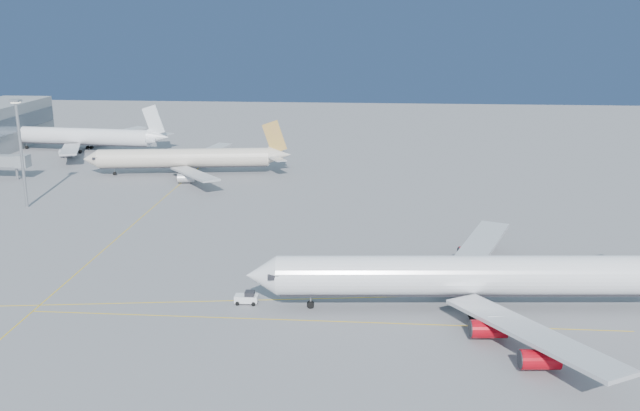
{
  "coord_description": "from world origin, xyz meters",
  "views": [
    {
      "loc": [
        12.28,
        -111.71,
        44.59
      ],
      "look_at": [
        1.27,
        25.82,
        7.0
      ],
      "focal_mm": 40.0,
      "sensor_mm": 36.0,
      "label": 1
    }
  ],
  "objects": [
    {
      "name": "light_mast",
      "position": [
        -69.75,
        44.6,
        14.94
      ],
      "size": [
        2.19,
        2.19,
        25.32
      ],
      "color": "gray",
      "rests_on": "ground"
    },
    {
      "name": "airliner_virgin",
      "position": [
        28.03,
        -7.22,
        5.25
      ],
      "size": [
        70.67,
        63.27,
        17.43
      ],
      "rotation": [
        0.0,
        0.0,
        0.08
      ],
      "color": "white",
      "rests_on": "ground"
    },
    {
      "name": "ground",
      "position": [
        0.0,
        0.0,
        0.0
      ],
      "size": [
        500.0,
        500.0,
        0.0
      ],
      "primitive_type": "plane",
      "color": "slate",
      "rests_on": "ground"
    },
    {
      "name": "taxiway_lines",
      "position": [
        -14.71,
        6.34,
        0.01
      ],
      "size": [
        118.86,
        140.0,
        0.02
      ],
      "color": "#E1B40C",
      "rests_on": "ground"
    },
    {
      "name": "airliner_third",
      "position": [
        -83.94,
        113.76,
        4.83
      ],
      "size": [
        59.54,
        54.65,
        15.96
      ],
      "rotation": [
        0.0,
        0.0,
        -0.1
      ],
      "color": "white",
      "rests_on": "ground"
    },
    {
      "name": "airliner_etihad",
      "position": [
        -40.59,
        82.3,
        4.64
      ],
      "size": [
        58.34,
        53.43,
        15.24
      ],
      "rotation": [
        0.0,
        0.0,
        0.14
      ],
      "color": "beige",
      "rests_on": "ground"
    },
    {
      "name": "pushback_tug",
      "position": [
        -7.57,
        -8.29,
        0.95
      ],
      "size": [
        3.65,
        2.24,
        2.05
      ],
      "rotation": [
        0.0,
        0.0,
        -0.0
      ],
      "color": "white",
      "rests_on": "ground"
    }
  ]
}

